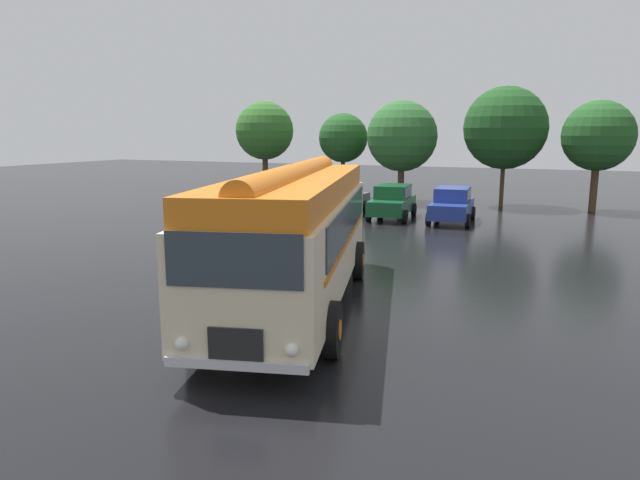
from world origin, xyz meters
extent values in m
plane|color=black|center=(0.00, 0.00, 0.00)|extent=(120.00, 120.00, 0.00)
cube|color=beige|center=(0.58, -0.26, 1.60)|extent=(4.99, 10.31, 2.10)
cube|color=orange|center=(0.58, -0.26, 2.93)|extent=(4.75, 10.06, 0.56)
cylinder|color=orange|center=(0.58, -0.26, 3.19)|extent=(3.03, 9.33, 0.60)
cube|color=#2D3842|center=(1.73, 0.35, 2.17)|extent=(2.10, 7.74, 0.84)
cube|color=#2D3842|center=(-0.72, -0.30, 2.17)|extent=(2.10, 7.74, 0.84)
cube|color=orange|center=(1.75, 0.26, 1.63)|extent=(2.14, 7.93, 0.12)
cube|color=orange|center=(-0.69, -0.39, 1.63)|extent=(2.14, 7.93, 0.12)
cube|color=#2D3842|center=(1.87, -5.11, 2.27)|extent=(2.14, 0.60, 0.88)
cube|color=black|center=(1.87, -5.11, 0.90)|extent=(0.89, 0.29, 0.56)
cube|color=silver|center=(1.88, -5.13, 0.57)|extent=(2.32, 0.71, 0.16)
sphere|color=white|center=(2.75, -4.89, 0.87)|extent=(0.22, 0.22, 0.22)
sphere|color=white|center=(1.01, -5.35, 0.87)|extent=(0.22, 0.22, 0.22)
cylinder|color=black|center=(2.64, -2.92, 0.55)|extent=(0.55, 1.14, 1.10)
cylinder|color=orange|center=(2.64, -2.92, 0.55)|extent=(0.41, 0.45, 0.39)
cylinder|color=black|center=(0.12, -3.59, 0.55)|extent=(0.55, 1.14, 1.10)
cylinder|color=orange|center=(0.12, -3.59, 0.55)|extent=(0.41, 0.45, 0.39)
cylinder|color=black|center=(1.09, 2.88, 0.55)|extent=(0.55, 1.14, 1.10)
cylinder|color=orange|center=(1.09, 2.88, 0.55)|extent=(0.41, 0.45, 0.39)
cylinder|color=black|center=(-1.42, 2.21, 0.55)|extent=(0.55, 1.14, 1.10)
cylinder|color=orange|center=(-1.42, 2.21, 0.55)|extent=(0.41, 0.45, 0.39)
cube|color=#4C5156|center=(-4.22, 15.06, 0.67)|extent=(1.81, 4.24, 0.70)
cube|color=#4C5156|center=(-4.22, 15.21, 1.34)|extent=(1.55, 2.22, 0.64)
cube|color=#2D3842|center=(-3.46, 15.19, 1.34)|extent=(0.07, 1.93, 0.50)
cube|color=#2D3842|center=(-4.97, 15.23, 1.34)|extent=(0.07, 1.93, 0.50)
cylinder|color=black|center=(-3.37, 13.74, 0.32)|extent=(0.22, 0.65, 0.64)
cylinder|color=black|center=(-5.13, 13.78, 0.32)|extent=(0.22, 0.65, 0.64)
cylinder|color=black|center=(-3.31, 16.34, 0.32)|extent=(0.22, 0.65, 0.64)
cylinder|color=black|center=(-5.06, 16.39, 0.32)|extent=(0.22, 0.65, 0.64)
cube|color=#144C28|center=(-1.41, 14.88, 0.67)|extent=(2.06, 4.33, 0.70)
cube|color=#144C28|center=(-1.42, 15.03, 1.34)|extent=(1.68, 2.30, 0.64)
cube|color=#2D3842|center=(-0.66, 15.10, 1.34)|extent=(0.19, 1.93, 0.50)
cube|color=#2D3842|center=(-2.17, 14.97, 1.34)|extent=(0.19, 1.93, 0.50)
cylinder|color=black|center=(-0.42, 13.66, 0.32)|extent=(0.25, 0.65, 0.64)
cylinder|color=black|center=(-2.17, 13.51, 0.32)|extent=(0.25, 0.65, 0.64)
cylinder|color=black|center=(-0.64, 16.25, 0.32)|extent=(0.25, 0.65, 0.64)
cylinder|color=black|center=(-2.40, 16.10, 0.32)|extent=(0.25, 0.65, 0.64)
cube|color=navy|center=(1.57, 14.73, 0.67)|extent=(1.97, 4.30, 0.70)
cube|color=navy|center=(1.56, 14.88, 1.34)|extent=(1.64, 2.28, 0.64)
cube|color=#2D3842|center=(2.32, 14.93, 1.34)|extent=(0.15, 1.93, 0.50)
cube|color=#2D3842|center=(0.80, 14.83, 1.34)|extent=(0.15, 1.93, 0.50)
cylinder|color=black|center=(2.53, 13.49, 0.32)|extent=(0.24, 0.65, 0.64)
cylinder|color=black|center=(0.78, 13.38, 0.32)|extent=(0.24, 0.65, 0.64)
cylinder|color=black|center=(2.36, 16.09, 0.32)|extent=(0.24, 0.65, 0.64)
cylinder|color=black|center=(0.61, 15.98, 0.32)|extent=(0.24, 0.65, 0.64)
cylinder|color=#4C3823|center=(-12.46, 21.95, 1.45)|extent=(0.38, 0.38, 2.90)
sphere|color=#336B28|center=(-12.46, 21.95, 4.36)|extent=(3.89, 3.89, 3.89)
sphere|color=#336B28|center=(-12.44, 21.65, 4.23)|extent=(2.66, 2.66, 2.66)
cylinder|color=#4C3823|center=(-7.01, 22.56, 1.35)|extent=(0.27, 0.27, 2.71)
sphere|color=#235623|center=(-7.01, 22.56, 3.89)|extent=(3.17, 3.17, 3.17)
sphere|color=#235623|center=(-6.72, 22.46, 3.73)|extent=(2.31, 2.31, 2.31)
cylinder|color=#4C3823|center=(-2.85, 21.64, 1.21)|extent=(0.39, 0.39, 2.42)
sphere|color=#2D662D|center=(-2.85, 21.64, 4.01)|extent=(4.25, 4.25, 4.25)
sphere|color=#2D662D|center=(-2.64, 21.54, 4.09)|extent=(2.83, 2.83, 2.83)
cylinder|color=#4C3823|center=(3.08, 21.83, 1.37)|extent=(0.24, 0.24, 2.74)
sphere|color=#1E4C1E|center=(3.08, 21.83, 4.48)|extent=(4.66, 4.66, 4.66)
sphere|color=#1E4C1E|center=(3.46, 21.90, 4.28)|extent=(2.98, 2.98, 2.98)
cylinder|color=#4C3823|center=(7.87, 21.67, 1.33)|extent=(0.39, 0.39, 2.66)
sphere|color=#235623|center=(7.87, 21.67, 4.06)|extent=(3.73, 3.73, 3.73)
sphere|color=#235623|center=(7.95, 21.76, 4.37)|extent=(2.81, 2.81, 2.81)
camera|label=1|loc=(6.50, -12.43, 4.20)|focal=32.00mm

